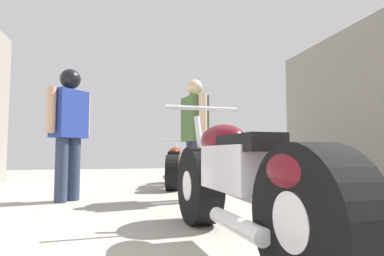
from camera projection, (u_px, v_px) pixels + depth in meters
The scene contains 5 objects.
ground_plane at pixel (209, 209), 3.53m from camera, with size 17.76×17.76×0.00m, color #9E998E.
motorcycle_maroon_cruiser at pixel (239, 183), 2.05m from camera, with size 0.65×2.20×1.02m.
motorcycle_black_naked at pixel (174, 166), 5.85m from camera, with size 0.71×1.90×0.89m.
mechanic_in_blue at pixel (195, 131), 4.19m from camera, with size 0.29×0.64×1.58m.
mechanic_with_helmet at pixel (69, 121), 4.15m from camera, with size 0.52×0.58×1.71m.
Camera 1 is at (-0.99, 0.24, 0.63)m, focal length 30.01 mm.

